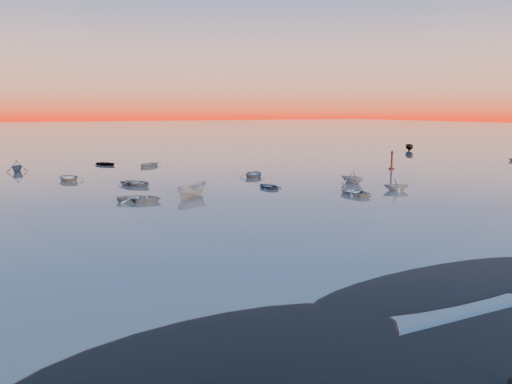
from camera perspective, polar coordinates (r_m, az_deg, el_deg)
ground at (r=119.40m, az=-16.62°, el=4.62°), size 600.00×600.00×0.00m
mud_lobes at (r=27.35m, az=23.34°, el=-10.74°), size 140.00×6.00×0.07m
moored_fleet at (r=73.71m, az=-10.36°, el=2.15°), size 124.00×58.00×1.20m
boat_near_left at (r=62.07m, az=-13.52°, el=0.71°), size 4.66×3.81×1.09m
boat_near_center at (r=53.46m, az=-7.32°, el=-0.47°), size 3.25×4.30×1.37m
boat_near_right at (r=63.57m, az=10.93°, el=1.00°), size 3.92×2.52×1.27m
channel_marker at (r=80.06m, az=15.25°, el=3.40°), size 0.86×0.86×3.06m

